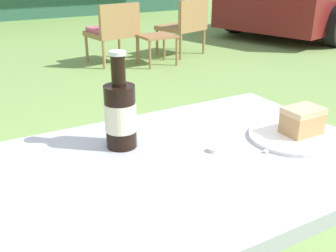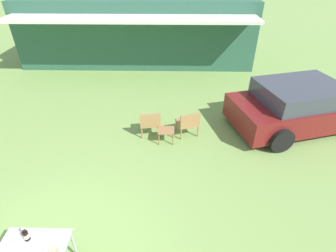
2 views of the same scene
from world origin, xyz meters
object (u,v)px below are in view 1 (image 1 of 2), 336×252
at_px(wicker_chair_plain, 185,24).
at_px(cola_bottle_near, 120,114).
at_px(wicker_chair_cushioned, 113,30).
at_px(garden_side_table, 157,39).
at_px(patio_table, 187,184).
at_px(cake_on_plate, 297,129).

bearing_deg(wicker_chair_plain, cola_bottle_near, 38.89).
height_order(wicker_chair_cushioned, garden_side_table, wicker_chair_cushioned).
distance_m(wicker_chair_cushioned, wicker_chair_plain, 1.02).
bearing_deg(wicker_chair_plain, patio_table, 41.13).
relative_size(wicker_chair_cushioned, cola_bottle_near, 2.93).
bearing_deg(cola_bottle_near, wicker_chair_cushioned, 68.41).
distance_m(wicker_chair_plain, garden_side_table, 0.66).
relative_size(wicker_chair_plain, cola_bottle_near, 2.93).
relative_size(wicker_chair_plain, cake_on_plate, 3.10).
bearing_deg(wicker_chair_cushioned, cake_on_plate, 66.70).
bearing_deg(wicker_chair_cushioned, patio_table, 62.10).
distance_m(wicker_chair_cushioned, cake_on_plate, 4.04).
xyz_separation_m(garden_side_table, cake_on_plate, (-1.47, -3.58, 0.45)).
bearing_deg(cola_bottle_near, patio_table, -51.83).
bearing_deg(cola_bottle_near, wicker_chair_plain, 55.99).
relative_size(garden_side_table, cola_bottle_near, 1.66).
bearing_deg(garden_side_table, cola_bottle_near, -119.35).
height_order(cake_on_plate, cola_bottle_near, cola_bottle_near).
bearing_deg(patio_table, wicker_chair_plain, 58.23).
distance_m(garden_side_table, cake_on_plate, 3.90).
height_order(garden_side_table, cake_on_plate, cake_on_plate).
distance_m(patio_table, cake_on_plate, 0.35).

